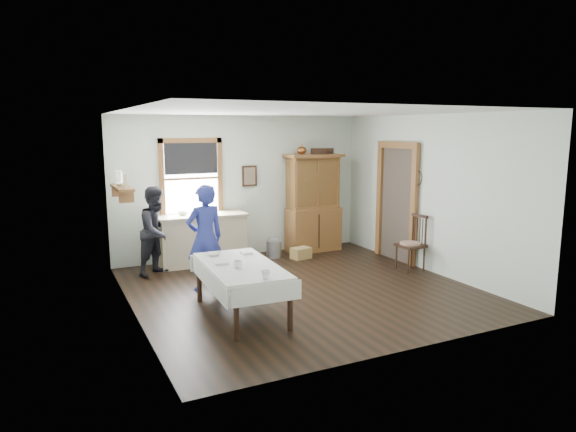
{
  "coord_description": "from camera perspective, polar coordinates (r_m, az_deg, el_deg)",
  "views": [
    {
      "loc": [
        -3.52,
        -6.79,
        2.45
      ],
      "look_at": [
        -0.07,
        0.3,
        1.11
      ],
      "focal_mm": 32.0,
      "sensor_mm": 36.0,
      "label": 1
    }
  ],
  "objects": [
    {
      "name": "table_cup_a",
      "position": [
        6.62,
        -5.6,
        -5.36
      ],
      "size": [
        0.12,
        0.12,
        0.09
      ],
      "primitive_type": "imported",
      "rotation": [
        0.0,
        0.0,
        -0.04
      ],
      "color": "white",
      "rests_on": "dining_table"
    },
    {
      "name": "dining_table",
      "position": [
        6.88,
        -5.23,
        -8.19
      ],
      "size": [
        1.01,
        1.79,
        0.7
      ],
      "primitive_type": "cube",
      "rotation": [
        0.0,
        0.0,
        -0.05
      ],
      "color": "silver",
      "rests_on": "room"
    },
    {
      "name": "wicker_basket",
      "position": [
        9.84,
        1.45,
        -4.14
      ],
      "size": [
        0.4,
        0.32,
        0.21
      ],
      "primitive_type": "cube",
      "rotation": [
        0.0,
        0.0,
        0.2
      ],
      "color": "tan",
      "rests_on": "room"
    },
    {
      "name": "counter_book",
      "position": [
        9.3,
        -10.14,
        0.11
      ],
      "size": [
        0.18,
        0.24,
        0.02
      ],
      "primitive_type": "imported",
      "rotation": [
        0.0,
        0.0,
        0.02
      ],
      "color": "#735E4D",
      "rests_on": "work_counter"
    },
    {
      "name": "work_counter",
      "position": [
        9.52,
        -9.51,
        -2.54
      ],
      "size": [
        1.62,
        0.64,
        0.92
      ],
      "primitive_type": "cube",
      "rotation": [
        0.0,
        0.0,
        -0.02
      ],
      "color": "#C5B288",
      "rests_on": "room"
    },
    {
      "name": "pail",
      "position": [
        9.94,
        -1.56,
        -3.66
      ],
      "size": [
        0.38,
        0.38,
        0.32
      ],
      "primitive_type": "cube",
      "rotation": [
        0.0,
        0.0,
        0.32
      ],
      "color": "#9FA1A8",
      "rests_on": "room"
    },
    {
      "name": "figure_dark",
      "position": [
        8.95,
        -14.32,
        -1.94
      ],
      "size": [
        0.86,
        0.82,
        1.4
      ],
      "primitive_type": "imported",
      "rotation": [
        0.0,
        0.0,
        0.61
      ],
      "color": "black",
      "rests_on": "room"
    },
    {
      "name": "china_hutch",
      "position": [
        10.35,
        2.84,
        1.47
      ],
      "size": [
        1.16,
        0.56,
        1.96
      ],
      "primitive_type": "cube",
      "rotation": [
        0.0,
        0.0,
        0.01
      ],
      "color": "brown",
      "rests_on": "room"
    },
    {
      "name": "room",
      "position": [
        7.73,
        1.45,
        1.46
      ],
      "size": [
        5.01,
        5.01,
        2.7
      ],
      "color": "black",
      "rests_on": "ground"
    },
    {
      "name": "counter_bowl",
      "position": [
        9.41,
        -11.64,
        0.3
      ],
      "size": [
        0.21,
        0.21,
        0.06
      ],
      "primitive_type": "imported",
      "rotation": [
        0.0,
        0.0,
        0.11
      ],
      "color": "white",
      "rests_on": "work_counter"
    },
    {
      "name": "table_bowl",
      "position": [
        7.28,
        -8.27,
        -4.19
      ],
      "size": [
        0.2,
        0.2,
        0.05
      ],
      "primitive_type": "imported",
      "rotation": [
        0.0,
        0.0,
        -0.02
      ],
      "color": "white",
      "rests_on": "dining_table"
    },
    {
      "name": "rug_beater",
      "position": [
        9.3,
        14.17,
        4.85
      ],
      "size": [
        0.01,
        0.27,
        0.27
      ],
      "primitive_type": "torus",
      "rotation": [
        0.0,
        1.57,
        0.0
      ],
      "color": "black",
      "rests_on": "room"
    },
    {
      "name": "table_cup_b",
      "position": [
        6.12,
        -2.5,
        -6.51
      ],
      "size": [
        0.13,
        0.13,
        0.1
      ],
      "primitive_type": "imported",
      "rotation": [
        0.0,
        0.0,
        -0.28
      ],
      "color": "white",
      "rests_on": "dining_table"
    },
    {
      "name": "woman_blue",
      "position": [
        7.91,
        -9.2,
        -2.85
      ],
      "size": [
        0.6,
        0.44,
        1.51
      ],
      "primitive_type": "imported",
      "rotation": [
        0.0,
        0.0,
        3.28
      ],
      "color": "navy",
      "rests_on": "room"
    },
    {
      "name": "shelf_bowl",
      "position": [
        8.46,
        -18.02,
        3.39
      ],
      "size": [
        0.22,
        0.22,
        0.05
      ],
      "primitive_type": "imported",
      "color": "white",
      "rests_on": "wall_shelf"
    },
    {
      "name": "window",
      "position": [
        9.63,
        -10.7,
        4.63
      ],
      "size": [
        1.18,
        0.07,
        1.48
      ],
      "color": "white",
      "rests_on": "room"
    },
    {
      "name": "doorway",
      "position": [
        9.78,
        12.0,
        1.87
      ],
      "size": [
        0.09,
        1.14,
        2.22
      ],
      "color": "#463C32",
      "rests_on": "room"
    },
    {
      "name": "framed_picture",
      "position": [
        9.99,
        -4.29,
        4.45
      ],
      "size": [
        0.3,
        0.04,
        0.4
      ],
      "primitive_type": "cube",
      "color": "black",
      "rests_on": "room"
    },
    {
      "name": "wall_shelf",
      "position": [
        8.45,
        -18.0,
        3.22
      ],
      "size": [
        0.24,
        1.0,
        0.44
      ],
      "color": "brown",
      "rests_on": "room"
    },
    {
      "name": "spindle_chair",
      "position": [
        9.2,
        13.47,
        -2.9
      ],
      "size": [
        0.49,
        0.49,
        0.99
      ],
      "primitive_type": "cube",
      "rotation": [
        0.0,
        0.0,
        0.08
      ],
      "color": "black",
      "rests_on": "room"
    }
  ]
}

